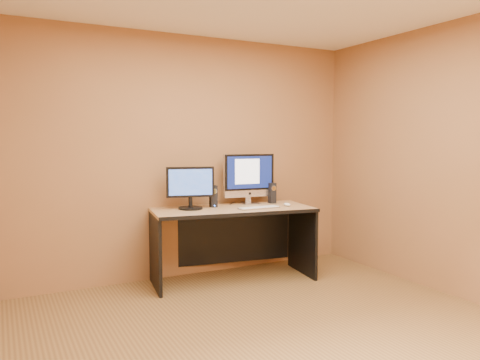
# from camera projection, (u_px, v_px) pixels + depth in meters

# --- Properties ---
(floor) EXTENTS (4.00, 4.00, 0.00)m
(floor) POSITION_uv_depth(u_px,v_px,m) (286.00, 344.00, 3.41)
(floor) COLOR brown
(floor) RESTS_ON ground
(walls) EXTENTS (4.00, 4.00, 2.60)m
(walls) POSITION_uv_depth(u_px,v_px,m) (288.00, 166.00, 3.29)
(walls) COLOR #90613A
(walls) RESTS_ON ground
(desk) EXTENTS (1.76, 0.96, 0.77)m
(desk) POSITION_uv_depth(u_px,v_px,m) (233.00, 244.00, 4.94)
(desk) COLOR tan
(desk) RESTS_ON ground
(imac) EXTENTS (0.61, 0.27, 0.57)m
(imac) POSITION_uv_depth(u_px,v_px,m) (250.00, 178.00, 5.18)
(imac) COLOR #BABBBF
(imac) RESTS_ON desk
(second_monitor) EXTENTS (0.55, 0.36, 0.44)m
(second_monitor) POSITION_uv_depth(u_px,v_px,m) (190.00, 188.00, 4.80)
(second_monitor) COLOR black
(second_monitor) RESTS_ON desk
(speaker_left) EXTENTS (0.08, 0.08, 0.23)m
(speaker_left) POSITION_uv_depth(u_px,v_px,m) (213.00, 196.00, 4.97)
(speaker_left) COLOR black
(speaker_left) RESTS_ON desk
(speaker_right) EXTENTS (0.07, 0.08, 0.23)m
(speaker_right) POSITION_uv_depth(u_px,v_px,m) (272.00, 193.00, 5.27)
(speaker_right) COLOR black
(speaker_right) RESTS_ON desk
(keyboard) EXTENTS (0.45, 0.12, 0.02)m
(keyboard) POSITION_uv_depth(u_px,v_px,m) (259.00, 208.00, 4.86)
(keyboard) COLOR #B0B0B4
(keyboard) RESTS_ON desk
(mouse) EXTENTS (0.07, 0.11, 0.04)m
(mouse) POSITION_uv_depth(u_px,v_px,m) (287.00, 204.00, 5.04)
(mouse) COLOR white
(mouse) RESTS_ON desk
(cable_a) EXTENTS (0.06, 0.23, 0.01)m
(cable_a) POSITION_uv_depth(u_px,v_px,m) (247.00, 203.00, 5.27)
(cable_a) COLOR black
(cable_a) RESTS_ON desk
(cable_b) EXTENTS (0.13, 0.15, 0.01)m
(cable_b) POSITION_uv_depth(u_px,v_px,m) (232.00, 203.00, 5.25)
(cable_b) COLOR black
(cable_b) RESTS_ON desk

